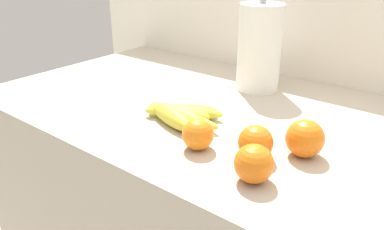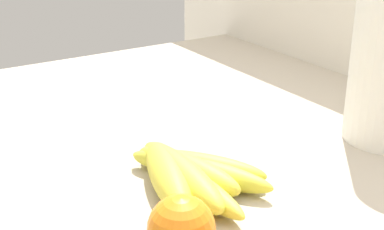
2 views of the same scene
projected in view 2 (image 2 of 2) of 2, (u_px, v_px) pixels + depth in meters
The scene contains 2 objects.
banana_bunch at pixel (185, 173), 0.67m from camera, with size 0.21×0.16×0.04m.
orange_front at pixel (181, 228), 0.53m from camera, with size 0.07×0.07×0.07m, color orange.
Camera 2 is at (0.19, -0.44, 1.27)m, focal length 51.60 mm.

